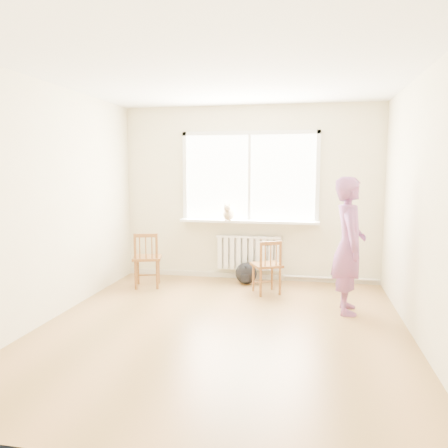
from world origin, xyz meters
The scene contains 13 objects.
floor centered at (0.00, 0.00, 0.00)m, with size 4.50×4.50×0.00m, color #A37542.
ceiling centered at (0.00, 0.00, 2.70)m, with size 4.50×4.50×0.00m, color white.
back_wall centered at (0.00, 2.25, 1.35)m, with size 4.00×0.01×2.70m, color beige.
window centered at (0.00, 2.22, 1.66)m, with size 2.12×0.05×1.42m.
windowsill centered at (0.00, 2.14, 0.93)m, with size 2.15×0.22×0.04m, color white.
radiator centered at (0.00, 2.16, 0.44)m, with size 1.00×0.12×0.55m.
heating_pipe centered at (1.25, 2.19, 0.08)m, with size 0.04×0.04×1.40m, color silver.
baseboard centered at (0.00, 2.23, 0.04)m, with size 4.00×0.03×0.08m, color beige.
chair_left centered at (-1.41, 1.45, 0.41)m, with size 0.49×0.48×0.82m.
chair_right centered at (0.37, 1.44, 0.38)m, with size 0.50×0.49×0.76m.
person centered at (1.39, 0.85, 0.82)m, with size 0.60×0.39×1.65m, color #CF4555.
cat centered at (-0.30, 2.05, 1.06)m, with size 0.18×0.40×0.27m.
backpack centered at (0.00, 1.91, 0.16)m, with size 0.33×0.25×0.33m, color black.
Camera 1 is at (0.89, -4.50, 1.74)m, focal length 35.00 mm.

